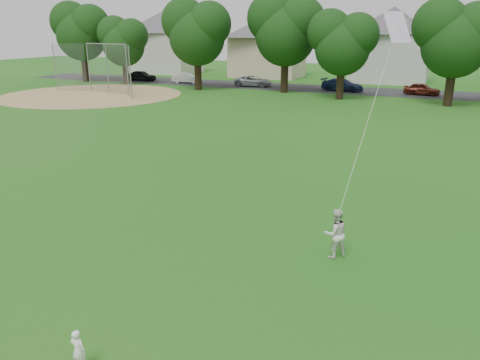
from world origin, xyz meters
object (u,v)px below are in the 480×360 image
at_px(older_boy, 335,233).
at_px(kite, 367,125).
at_px(toddler, 78,350).
at_px(baseball_backstop, 103,69).

distance_m(older_boy, kite, 3.28).
bearing_deg(older_boy, toddler, 23.76).
relative_size(toddler, baseball_backstop, 0.08).
relative_size(toddler, kite, 0.15).
height_order(toddler, kite, kite).
distance_m(toddler, baseball_backstop, 42.53).
relative_size(toddler, older_boy, 0.61).
distance_m(toddler, older_boy, 7.64).
height_order(older_boy, baseball_backstop, baseball_backstop).
xyz_separation_m(older_boy, kite, (0.46, 1.18, 3.02)).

